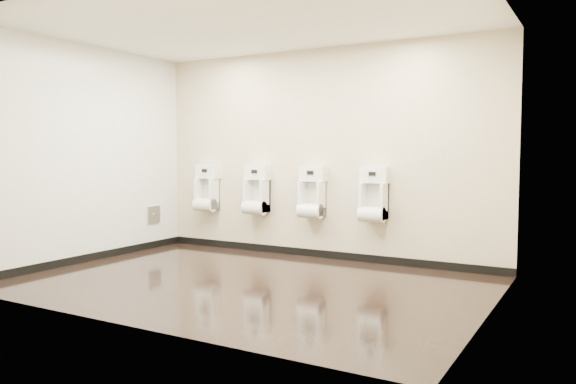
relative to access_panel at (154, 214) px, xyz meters
name	(u,v)px	position (x,y,z in m)	size (l,w,h in m)	color
ground	(248,283)	(2.48, -1.20, -0.50)	(5.00, 3.50, 0.00)	black
ceiling	(246,21)	(2.48, -1.20, 2.30)	(5.00, 3.50, 0.00)	white
back_wall	(320,154)	(2.48, 0.55, 0.90)	(5.00, 0.02, 2.80)	beige
front_wall	(125,155)	(2.48, -2.95, 0.90)	(5.00, 0.02, 2.80)	beige
left_wall	(86,154)	(-0.02, -1.20, 0.90)	(0.02, 3.50, 2.80)	beige
right_wall	(492,154)	(4.98, -1.20, 0.90)	(0.02, 3.50, 2.80)	beige
tile_overlay_left	(86,154)	(-0.01, -1.20, 0.90)	(0.01, 3.50, 2.80)	white
skirting_back	(319,254)	(2.48, 0.54, -0.45)	(5.00, 0.02, 0.10)	black
skirting_left	(89,257)	(-0.01, -1.20, -0.45)	(0.02, 3.50, 0.10)	black
access_panel	(154,214)	(0.00, 0.00, 0.00)	(0.04, 0.25, 0.25)	#9E9EA3
urinal_0	(207,192)	(0.66, 0.43, 0.34)	(0.37, 0.28, 0.68)	white
urinal_1	(256,194)	(1.54, 0.43, 0.34)	(0.37, 0.28, 0.68)	white
urinal_2	(312,196)	(2.42, 0.43, 0.34)	(0.37, 0.28, 0.68)	white
urinal_3	(373,199)	(3.30, 0.43, 0.34)	(0.37, 0.28, 0.68)	white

